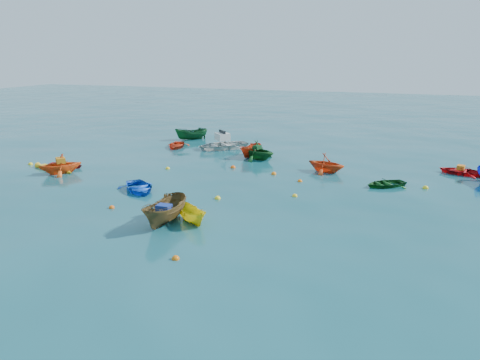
% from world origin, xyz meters
% --- Properties ---
extents(ground, '(160.00, 160.00, 0.00)m').
position_xyz_m(ground, '(0.00, 0.00, 0.00)').
color(ground, '#0A444D').
rests_on(ground, ground).
extents(dinghy_blue_sw, '(3.79, 3.77, 0.65)m').
position_xyz_m(dinghy_blue_sw, '(-5.41, 1.97, 0.00)').
color(dinghy_blue_sw, blue).
rests_on(dinghy_blue_sw, ground).
extents(sampan_brown_mid, '(1.35, 3.55, 1.37)m').
position_xyz_m(sampan_brown_mid, '(-1.19, -2.46, 0.00)').
color(sampan_brown_mid, brown).
rests_on(sampan_brown_mid, ground).
extents(dinghy_orange_w, '(3.68, 3.71, 1.48)m').
position_xyz_m(dinghy_orange_w, '(-12.78, 3.85, 0.00)').
color(dinghy_orange_w, '#F75817').
rests_on(dinghy_orange_w, ground).
extents(sampan_yellow_mid, '(2.47, 2.26, 0.94)m').
position_xyz_m(sampan_yellow_mid, '(-0.06, -1.90, 0.00)').
color(sampan_yellow_mid, yellow).
rests_on(sampan_yellow_mid, ground).
extents(dinghy_green_e, '(3.23, 3.10, 0.55)m').
position_xyz_m(dinghy_green_e, '(8.60, 8.05, 0.00)').
color(dinghy_green_e, '#114917').
rests_on(dinghy_green_e, ground).
extents(dinghy_red_nw, '(2.91, 2.24, 0.56)m').
position_xyz_m(dinghy_red_nw, '(-13.63, 5.32, 0.00)').
color(dinghy_red_nw, '#AE0E0E').
rests_on(dinghy_red_nw, ground).
extents(sampan_orange_n, '(1.52, 2.98, 1.10)m').
position_xyz_m(sampan_orange_n, '(-2.08, 13.46, 0.00)').
color(sampan_orange_n, red).
rests_on(sampan_orange_n, ground).
extents(dinghy_green_n, '(3.71, 3.47, 1.56)m').
position_xyz_m(dinghy_green_n, '(-1.26, 12.76, 0.00)').
color(dinghy_green_n, '#124D1B').
rests_on(dinghy_green_n, ground).
extents(dinghy_red_ne, '(3.36, 2.74, 0.61)m').
position_xyz_m(dinghy_red_ne, '(13.41, 12.99, 0.00)').
color(dinghy_red_ne, '#B90F14').
rests_on(dinghy_red_ne, ground).
extents(dinghy_red_far, '(2.74, 3.30, 0.59)m').
position_xyz_m(dinghy_red_far, '(-9.46, 14.81, 0.00)').
color(dinghy_red_far, red).
rests_on(dinghy_red_far, ground).
extents(dinghy_orange_far, '(3.34, 3.10, 1.44)m').
position_xyz_m(dinghy_orange_far, '(4.46, 10.44, 0.00)').
color(dinghy_orange_far, '#D64214').
rests_on(dinghy_orange_far, ground).
extents(sampan_green_far, '(3.21, 2.85, 1.21)m').
position_xyz_m(sampan_green_far, '(-9.86, 18.74, 0.00)').
color(sampan_green_far, '#10481F').
rests_on(sampan_green_far, ground).
extents(kayak_yellow, '(3.63, 1.37, 0.36)m').
position_xyz_m(kayak_yellow, '(-13.81, 4.37, 0.00)').
color(kayak_yellow, gold).
rests_on(kayak_yellow, ground).
extents(motorboat_white, '(5.40, 5.40, 1.52)m').
position_xyz_m(motorboat_white, '(-5.40, 15.60, 0.00)').
color(motorboat_white, silver).
rests_on(motorboat_white, ground).
extents(tarp_blue_a, '(0.68, 0.52, 0.33)m').
position_xyz_m(tarp_blue_a, '(-1.19, -2.61, 0.85)').
color(tarp_blue_a, navy).
rests_on(tarp_blue_a, sampan_brown_mid).
extents(tarp_orange_a, '(0.94, 0.92, 0.36)m').
position_xyz_m(tarp_orange_a, '(-12.75, 3.89, 0.92)').
color(tarp_orange_a, '#C87314').
rests_on(tarp_orange_a, dinghy_orange_w).
extents(tarp_green_b, '(0.65, 0.73, 0.29)m').
position_xyz_m(tarp_green_b, '(-1.35, 12.80, 0.93)').
color(tarp_green_b, '#10411A').
rests_on(tarp_green_b, dinghy_green_n).
extents(tarp_orange_b, '(0.60, 0.71, 0.30)m').
position_xyz_m(tarp_orange_b, '(13.31, 13.02, 0.46)').
color(tarp_orange_b, orange).
rests_on(tarp_orange_b, dinghy_red_ne).
extents(buoy_or_a, '(0.31, 0.31, 0.31)m').
position_xyz_m(buoy_or_a, '(-5.09, -1.36, 0.00)').
color(buoy_or_a, '#D4540B').
rests_on(buoy_or_a, ground).
extents(buoy_ye_a, '(0.35, 0.35, 0.35)m').
position_xyz_m(buoy_ye_a, '(-0.33, 2.09, 0.00)').
color(buoy_ye_a, yellow).
rests_on(buoy_ye_a, ground).
extents(buoy_or_b, '(0.33, 0.33, 0.33)m').
position_xyz_m(buoy_or_b, '(1.14, -5.99, 0.00)').
color(buoy_or_b, '#D5640B').
rests_on(buoy_or_b, ground).
extents(buoy_ye_b, '(0.34, 0.34, 0.34)m').
position_xyz_m(buoy_ye_b, '(-16.76, 5.25, 0.00)').
color(buoy_ye_b, yellow).
rests_on(buoy_ye_b, ground).
extents(buoy_or_c, '(0.38, 0.38, 0.38)m').
position_xyz_m(buoy_or_c, '(-2.10, 9.37, 0.00)').
color(buoy_or_c, '#F1560D').
rests_on(buoy_or_c, ground).
extents(buoy_ye_c, '(0.31, 0.31, 0.31)m').
position_xyz_m(buoy_ye_c, '(3.74, 4.05, 0.00)').
color(buoy_ye_c, yellow).
rests_on(buoy_ye_c, ground).
extents(buoy_or_d, '(0.31, 0.31, 0.31)m').
position_xyz_m(buoy_or_d, '(3.31, 7.31, 0.00)').
color(buoy_or_d, orange).
rests_on(buoy_or_d, ground).
extents(buoy_ye_d, '(0.32, 0.32, 0.32)m').
position_xyz_m(buoy_ye_d, '(-6.42, 7.48, 0.00)').
color(buoy_ye_d, yellow).
rests_on(buoy_ye_d, ground).
extents(buoy_or_e, '(0.36, 0.36, 0.36)m').
position_xyz_m(buoy_or_e, '(1.20, 8.57, 0.00)').
color(buoy_or_e, orange).
rests_on(buoy_or_e, ground).
extents(buoy_ye_e, '(0.37, 0.37, 0.37)m').
position_xyz_m(buoy_ye_e, '(10.97, 8.36, 0.00)').
color(buoy_ye_e, yellow).
rests_on(buoy_ye_e, ground).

